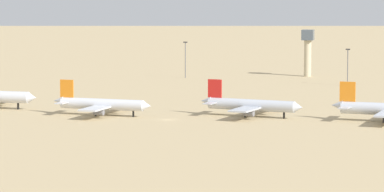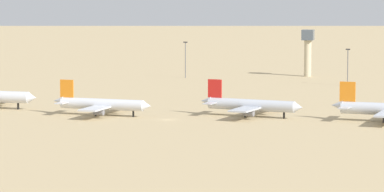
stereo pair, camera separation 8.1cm
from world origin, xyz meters
TOP-DOWN VIEW (x-y plane):
  - ground at (0.00, 0.00)m, footprint 4000.00×4000.00m
  - parked_jet_orange_3 at (-23.50, 5.21)m, footprint 33.93×28.65m
  - parked_jet_red_4 at (23.46, 13.64)m, footprint 34.60×29.54m
  - control_tower at (20.92, 161.20)m, footprint 5.20×5.20m
  - light_pole_west at (-29.89, 141.25)m, footprint 1.80×0.50m
  - light_pole_mid at (42.68, 122.44)m, footprint 1.80×0.50m

SIDE VIEW (x-z plane):
  - ground at x=0.00m, z-range 0.00..0.00m
  - parked_jet_orange_3 at x=-23.50m, z-range -1.93..9.27m
  - parked_jet_red_4 at x=23.46m, z-range -1.98..9.49m
  - light_pole_mid at x=42.68m, z-range 1.20..16.27m
  - light_pole_west at x=-29.89m, z-range 1.21..17.08m
  - control_tower at x=20.92m, z-range 2.14..22.80m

